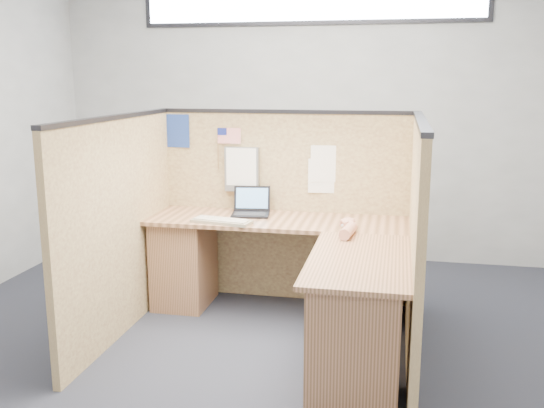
% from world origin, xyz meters
% --- Properties ---
extents(floor, '(5.00, 5.00, 0.00)m').
position_xyz_m(floor, '(0.00, 0.00, 0.00)').
color(floor, '#1F202D').
rests_on(floor, ground).
extents(wall_back, '(5.00, 0.00, 5.00)m').
position_xyz_m(wall_back, '(0.00, 2.25, 1.40)').
color(wall_back, '#9B9EA0').
rests_on(wall_back, floor).
extents(wall_front, '(5.00, 0.00, 5.00)m').
position_xyz_m(wall_front, '(0.00, -2.25, 1.40)').
color(wall_front, '#9B9EA0').
rests_on(wall_front, floor).
extents(clerestory_window, '(3.30, 0.04, 0.38)m').
position_xyz_m(clerestory_window, '(0.00, 2.23, 2.45)').
color(clerestory_window, '#232328').
rests_on(clerestory_window, wall_back).
extents(cubicle_partitions, '(2.06, 1.83, 1.53)m').
position_xyz_m(cubicle_partitions, '(0.00, 0.43, 0.77)').
color(cubicle_partitions, brown).
rests_on(cubicle_partitions, floor).
extents(l_desk, '(1.95, 1.75, 0.73)m').
position_xyz_m(l_desk, '(0.18, 0.29, 0.39)').
color(l_desk, brown).
rests_on(l_desk, floor).
extents(laptop, '(0.31, 0.31, 0.21)m').
position_xyz_m(laptop, '(-0.22, 0.80, 0.78)').
color(laptop, black).
rests_on(laptop, l_desk).
extents(keyboard, '(0.47, 0.23, 0.03)m').
position_xyz_m(keyboard, '(-0.38, 0.48, 0.74)').
color(keyboard, gray).
rests_on(keyboard, l_desk).
extents(mouse, '(0.12, 0.08, 0.05)m').
position_xyz_m(mouse, '(0.55, 0.50, 0.75)').
color(mouse, silver).
rests_on(mouse, l_desk).
extents(hand_forearm, '(0.12, 0.41, 0.09)m').
position_xyz_m(hand_forearm, '(0.56, 0.35, 0.77)').
color(hand_forearm, tan).
rests_on(hand_forearm, l_desk).
extents(blue_poster, '(0.20, 0.02, 0.27)m').
position_xyz_m(blue_poster, '(-0.88, 0.97, 1.35)').
color(blue_poster, navy).
rests_on(blue_poster, cubicle_partitions).
extents(american_flag, '(0.19, 0.01, 0.33)m').
position_xyz_m(american_flag, '(-0.47, 0.96, 1.31)').
color(american_flag, olive).
rests_on(american_flag, cubicle_partitions).
extents(file_holder, '(0.28, 0.05, 0.35)m').
position_xyz_m(file_holder, '(-0.34, 0.94, 1.06)').
color(file_holder, slate).
rests_on(file_holder, cubicle_partitions).
extents(paper_left, '(0.22, 0.03, 0.29)m').
position_xyz_m(paper_left, '(0.32, 0.97, 1.12)').
color(paper_left, white).
rests_on(paper_left, cubicle_partitions).
extents(paper_right, '(0.21, 0.02, 0.27)m').
position_xyz_m(paper_right, '(0.30, 0.97, 1.02)').
color(paper_right, white).
rests_on(paper_right, cubicle_partitions).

